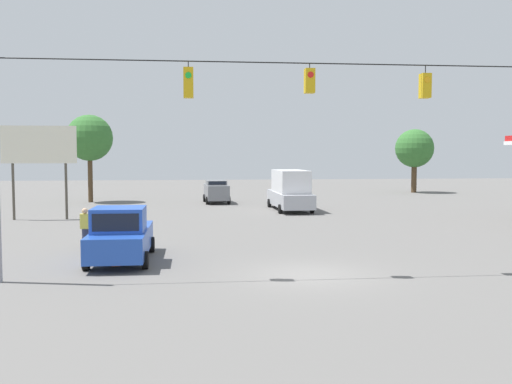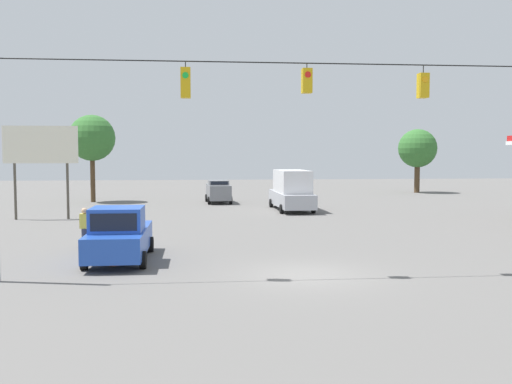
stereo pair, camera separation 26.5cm
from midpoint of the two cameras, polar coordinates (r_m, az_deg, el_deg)
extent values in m
plane|color=#605E5B|center=(19.65, 5.37, -8.26)|extent=(140.00, 140.00, 0.00)
cylinder|color=black|center=(19.43, 5.51, 12.70)|extent=(20.16, 0.04, 0.04)
cube|color=gold|center=(20.48, 16.72, 10.15)|extent=(0.32, 0.36, 0.83)
cylinder|color=black|center=(20.55, 16.75, 11.68)|extent=(0.03, 0.03, 0.28)
cylinder|color=orange|center=(20.33, 16.94, 10.72)|extent=(0.20, 0.02, 0.20)
cube|color=gold|center=(19.35, 5.50, 11.00)|extent=(0.32, 0.36, 0.81)
cylinder|color=black|center=(19.41, 5.51, 12.45)|extent=(0.03, 0.03, 0.18)
cylinder|color=red|center=(19.18, 5.62, 11.61)|extent=(0.20, 0.02, 0.20)
cube|color=gold|center=(18.97, -6.65, 10.79)|extent=(0.32, 0.36, 0.98)
cylinder|color=black|center=(19.05, -6.67, 12.56)|extent=(0.03, 0.03, 0.21)
cylinder|color=green|center=(18.81, -6.67, 11.52)|extent=(0.20, 0.02, 0.20)
cube|color=slate|center=(47.43, -3.63, 0.01)|extent=(2.00, 4.31, 1.20)
cube|color=slate|center=(47.39, -3.63, 0.96)|extent=(1.72, 1.95, 0.36)
cube|color=black|center=(46.46, -3.52, 0.90)|extent=(1.40, 0.11, 0.25)
cylinder|color=black|center=(46.04, -4.54, -0.86)|extent=(0.26, 0.65, 0.64)
cylinder|color=black|center=(46.22, -2.38, -0.83)|extent=(0.26, 0.65, 0.64)
cylinder|color=black|center=(48.76, -4.80, -0.60)|extent=(0.26, 0.65, 0.64)
cylinder|color=black|center=(48.93, -2.77, -0.57)|extent=(0.26, 0.65, 0.64)
cube|color=#A8AAB2|center=(41.46, 3.72, -0.69)|extent=(2.42, 7.25, 1.00)
cube|color=silver|center=(41.02, 3.82, 1.08)|extent=(2.17, 4.66, 1.59)
cube|color=black|center=(43.29, 3.23, 1.23)|extent=(1.78, 0.07, 1.11)
cylinder|color=black|center=(44.00, 4.55, -1.08)|extent=(0.24, 0.65, 0.64)
cylinder|color=black|center=(43.60, 1.69, -1.12)|extent=(0.24, 0.65, 0.64)
cylinder|color=black|center=(39.46, 5.95, -1.66)|extent=(0.24, 0.65, 0.64)
cylinder|color=black|center=(39.01, 2.77, -1.71)|extent=(0.24, 0.65, 0.64)
cube|color=#234CB2|center=(22.63, -13.12, -4.75)|extent=(2.08, 5.41, 0.90)
cube|color=#234CB2|center=(21.87, -13.36, -2.67)|extent=(1.90, 1.95, 0.90)
cube|color=black|center=(20.91, -13.71, -2.97)|extent=(1.64, 0.03, 0.63)
cylinder|color=black|center=(21.15, -16.47, -6.64)|extent=(0.22, 0.64, 0.64)
cylinder|color=black|center=(20.88, -10.88, -6.69)|extent=(0.22, 0.64, 0.64)
cylinder|color=black|center=(24.56, -14.98, -5.16)|extent=(0.22, 0.64, 0.64)
cylinder|color=black|center=(24.32, -10.18, -5.18)|extent=(0.22, 0.64, 0.64)
cone|color=orange|center=(21.73, -13.65, -6.33)|extent=(0.40, 0.40, 0.63)
cone|color=orange|center=(24.54, -12.84, -5.15)|extent=(0.40, 0.40, 0.63)
cone|color=orange|center=(27.42, -12.25, -4.20)|extent=(0.40, 0.40, 0.63)
cylinder|color=#4C473D|center=(37.55, -18.11, 0.08)|extent=(0.16, 0.16, 3.51)
cylinder|color=#4C473D|center=(38.35, -22.76, 0.04)|extent=(0.16, 0.16, 3.51)
cube|color=silver|center=(37.85, -20.57, 4.47)|extent=(4.54, 0.12, 2.32)
cylinder|color=#2D334C|center=(26.24, -16.46, -4.41)|extent=(0.28, 0.28, 0.83)
cube|color=#D8CC4C|center=(26.15, -16.50, -2.80)|extent=(0.40, 0.24, 0.65)
sphere|color=tan|center=(26.10, -16.51, -1.81)|extent=(0.26, 0.26, 0.26)
cylinder|color=#4C3823|center=(62.11, 15.92, 1.58)|extent=(0.55, 0.55, 3.55)
sphere|color=#336B2D|center=(62.07, 15.97, 4.23)|extent=(4.00, 4.00, 4.00)
cylinder|color=#4C3823|center=(50.04, -15.87, 1.51)|extent=(0.40, 0.40, 4.35)
sphere|color=#336B2D|center=(50.02, -15.93, 5.22)|extent=(3.88, 3.88, 3.88)
camera|label=1|loc=(0.13, -89.74, 0.02)|focal=40.00mm
camera|label=2|loc=(0.13, 90.26, -0.02)|focal=40.00mm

